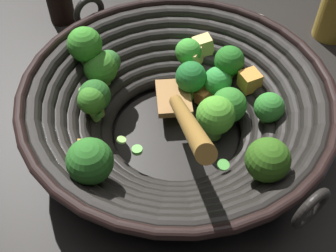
% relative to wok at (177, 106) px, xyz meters
% --- Properties ---
extents(ground_plane, '(4.00, 4.00, 0.00)m').
position_rel_wok_xyz_m(ground_plane, '(0.00, -0.00, -0.07)').
color(ground_plane, black).
extents(wok, '(0.42, 0.42, 0.23)m').
position_rel_wok_xyz_m(wok, '(0.00, 0.00, 0.00)').
color(wok, black).
rests_on(wok, ground).
extents(garlic_bulb, '(0.04, 0.04, 0.04)m').
position_rel_wok_xyz_m(garlic_bulb, '(0.07, 0.28, -0.05)').
color(garlic_bulb, silver).
rests_on(garlic_bulb, ground).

